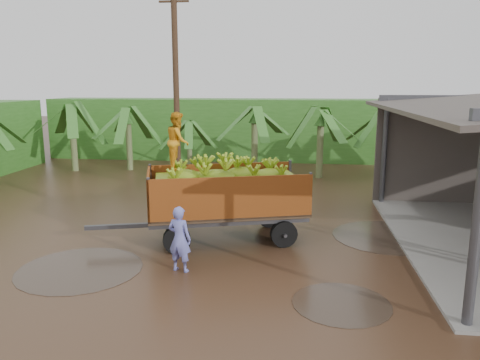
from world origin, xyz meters
TOP-DOWN VIEW (x-y plane):
  - ground at (0.00, 0.00)m, footprint 100.00×100.00m
  - hedge_north at (-2.00, 16.00)m, footprint 22.00×3.00m
  - banana_trailer at (-0.02, 0.82)m, footprint 6.34×3.38m
  - man_blue at (-0.75, -1.70)m, footprint 0.68×0.53m
  - utility_pole at (-2.88, 6.51)m, footprint 1.20×0.24m
  - banana_plants at (-4.53, 7.49)m, footprint 24.46×17.52m

SIDE VIEW (x-z plane):
  - ground at x=0.00m, z-range 0.00..0.00m
  - man_blue at x=-0.75m, z-range 0.00..1.64m
  - banana_trailer at x=-0.02m, z-range -0.49..3.25m
  - banana_plants at x=-4.53m, z-range -0.23..3.76m
  - hedge_north at x=-2.00m, z-range 0.00..3.60m
  - utility_pole at x=-2.88m, z-range 0.06..8.33m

